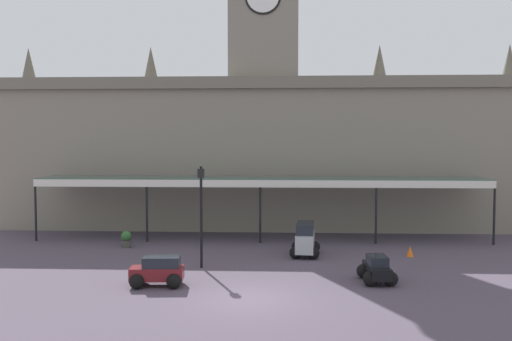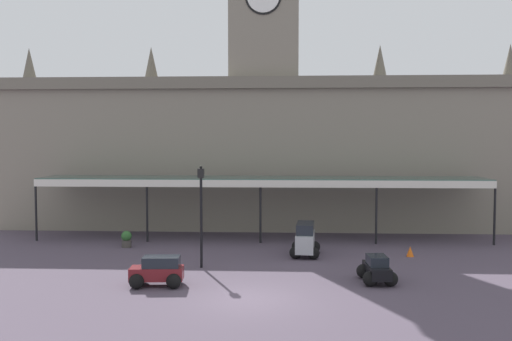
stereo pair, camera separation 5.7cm
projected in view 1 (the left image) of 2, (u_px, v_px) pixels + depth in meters
ground_plane at (249, 299)px, 20.72m from camera, size 140.00×140.00×0.00m
station_building at (264, 141)px, 38.69m from camera, size 36.94×6.75×20.32m
entrance_canopy at (261, 180)px, 33.24m from camera, size 28.01×3.26×3.90m
car_maroon_estate at (158, 273)px, 22.58m from camera, size 2.31×1.65×1.27m
car_black_sedan at (377, 271)px, 23.21m from camera, size 1.59×2.09×1.19m
car_silver_van at (305, 241)px, 28.57m from camera, size 1.74×2.48×1.77m
victorian_lamppost at (201, 205)px, 25.70m from camera, size 0.30×0.30×4.99m
traffic_cone at (410, 251)px, 28.38m from camera, size 0.40×0.40×0.55m
planter_near_kerb at (126, 239)px, 30.82m from camera, size 0.60×0.60×0.96m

